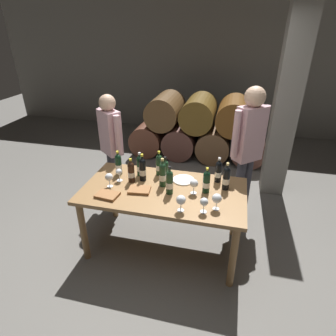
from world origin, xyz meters
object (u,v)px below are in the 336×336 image
at_px(wine_bottle_6, 206,182).
at_px(wine_bottle_10, 143,169).
at_px(wine_bottle_0, 163,174).
at_px(leather_ledger, 139,190).
at_px(wine_glass_3, 109,177).
at_px(tasting_notebook, 107,195).
at_px(wine_glass_1, 204,202).
at_px(wine_bottle_5, 159,165).
at_px(wine_glass_4, 217,199).
at_px(sommelier_presenting, 248,145).
at_px(wine_glass_0, 194,184).
at_px(wine_bottle_9, 165,171).
at_px(serving_plate, 184,180).
at_px(taster_seated_left, 111,142).
at_px(wine_glass_5, 181,200).
at_px(dining_table, 164,197).
at_px(wine_glass_2, 119,172).
at_px(wine_bottle_3, 170,182).
at_px(wine_bottle_4, 226,178).
at_px(wine_bottle_2, 218,171).
at_px(wine_bottle_8, 118,164).
at_px(wine_bottle_7, 131,172).
at_px(wine_bottle_1, 140,166).

xyz_separation_m(wine_bottle_6, wine_bottle_10, (-0.70, 0.08, 0.01)).
relative_size(wine_bottle_0, leather_ledger, 1.45).
xyz_separation_m(wine_glass_3, tasting_notebook, (0.05, -0.18, -0.10)).
bearing_deg(wine_glass_1, wine_glass_3, 168.06).
height_order(wine_bottle_0, wine_glass_1, wine_bottle_0).
distance_m(wine_bottle_5, wine_glass_4, 0.87).
bearing_deg(wine_bottle_5, sommelier_presenting, 25.04).
bearing_deg(wine_glass_4, wine_glass_0, 138.42).
relative_size(wine_bottle_9, serving_plate, 1.20).
xyz_separation_m(wine_bottle_10, taster_seated_left, (-0.62, 0.58, 0.03)).
distance_m(wine_bottle_6, serving_plate, 0.34).
xyz_separation_m(wine_glass_4, wine_glass_5, (-0.32, -0.10, -0.00)).
bearing_deg(serving_plate, wine_glass_0, -57.79).
xyz_separation_m(wine_bottle_6, taster_seated_left, (-1.33, 0.67, 0.04)).
bearing_deg(dining_table, wine_glass_2, 173.23).
relative_size(wine_bottle_10, taster_seated_left, 0.20).
xyz_separation_m(serving_plate, sommelier_presenting, (0.66, 0.52, 0.28)).
bearing_deg(wine_bottle_3, wine_bottle_4, 22.00).
height_order(wine_glass_2, serving_plate, wine_glass_2).
height_order(wine_bottle_10, serving_plate, wine_bottle_10).
height_order(wine_bottle_3, sommelier_presenting, sommelier_presenting).
relative_size(wine_glass_2, leather_ledger, 0.66).
bearing_deg(wine_bottle_2, wine_bottle_9, -167.72).
relative_size(wine_bottle_9, wine_glass_2, 2.00).
distance_m(wine_bottle_2, wine_bottle_3, 0.58).
xyz_separation_m(wine_bottle_9, sommelier_presenting, (0.86, 0.57, 0.16)).
bearing_deg(leather_ledger, wine_glass_3, 170.97).
distance_m(tasting_notebook, serving_plate, 0.84).
bearing_deg(wine_bottle_8, dining_table, -19.93).
distance_m(dining_table, wine_bottle_3, 0.24).
bearing_deg(wine_glass_1, wine_bottle_3, 147.77).
distance_m(wine_bottle_9, wine_bottle_10, 0.25).
bearing_deg(wine_bottle_3, wine_bottle_7, 163.55).
bearing_deg(wine_bottle_1, wine_glass_1, -34.00).
relative_size(wine_bottle_7, wine_bottle_8, 0.98).
xyz_separation_m(wine_glass_3, serving_plate, (0.74, 0.31, -0.10)).
relative_size(wine_bottle_1, tasting_notebook, 1.28).
bearing_deg(wine_bottle_0, wine_glass_2, -178.69).
relative_size(wine_bottle_7, wine_glass_3, 1.76).
distance_m(dining_table, wine_glass_0, 0.38).
height_order(wine_bottle_1, leather_ledger, wine_bottle_1).
bearing_deg(wine_glass_3, serving_plate, 23.03).
bearing_deg(wine_bottle_7, wine_glass_4, -17.62).
bearing_deg(serving_plate, wine_bottle_9, -164.80).
distance_m(wine_bottle_6, wine_bottle_10, 0.71).
bearing_deg(serving_plate, leather_ledger, -141.06).
height_order(wine_bottle_5, wine_glass_4, wine_bottle_5).
height_order(wine_bottle_10, wine_glass_0, wine_bottle_10).
bearing_deg(wine_glass_2, wine_glass_1, -20.25).
bearing_deg(wine_glass_0, wine_glass_4, -41.58).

